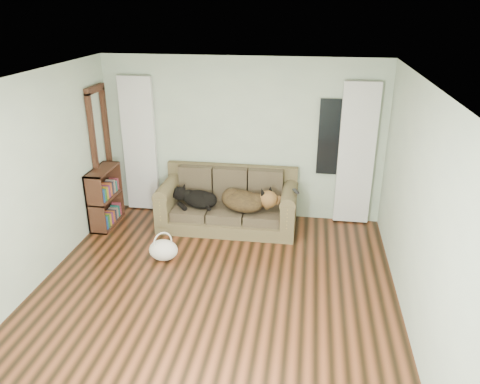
# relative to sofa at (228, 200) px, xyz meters

# --- Properties ---
(floor) EXTENTS (5.00, 5.00, 0.00)m
(floor) POSITION_rel_sofa_xyz_m (0.15, -1.97, -0.45)
(floor) COLOR black
(floor) RESTS_ON ground
(ceiling) EXTENTS (5.00, 5.00, 0.00)m
(ceiling) POSITION_rel_sofa_xyz_m (0.15, -1.97, 2.15)
(ceiling) COLOR white
(ceiling) RESTS_ON ground
(wall_back) EXTENTS (4.50, 0.04, 2.60)m
(wall_back) POSITION_rel_sofa_xyz_m (0.15, 0.53, 0.85)
(wall_back) COLOR #B6CDB1
(wall_back) RESTS_ON ground
(wall_left) EXTENTS (0.04, 5.00, 2.60)m
(wall_left) POSITION_rel_sofa_xyz_m (-2.10, -1.97, 0.85)
(wall_left) COLOR #B6CDB1
(wall_left) RESTS_ON ground
(wall_right) EXTENTS (0.04, 5.00, 2.60)m
(wall_right) POSITION_rel_sofa_xyz_m (2.40, -1.97, 0.85)
(wall_right) COLOR #B6CDB1
(wall_right) RESTS_ON ground
(curtain_left) EXTENTS (0.55, 0.08, 2.25)m
(curtain_left) POSITION_rel_sofa_xyz_m (-1.55, 0.45, 0.70)
(curtain_left) COLOR silver
(curtain_left) RESTS_ON ground
(curtain_right) EXTENTS (0.55, 0.08, 2.25)m
(curtain_right) POSITION_rel_sofa_xyz_m (1.95, 0.45, 0.70)
(curtain_right) COLOR silver
(curtain_right) RESTS_ON ground
(window_pane) EXTENTS (0.50, 0.03, 1.20)m
(window_pane) POSITION_rel_sofa_xyz_m (1.60, 0.50, 0.95)
(window_pane) COLOR black
(window_pane) RESTS_ON wall_back
(door_casing) EXTENTS (0.07, 0.60, 2.10)m
(door_casing) POSITION_rel_sofa_xyz_m (-2.05, 0.07, 0.60)
(door_casing) COLOR black
(door_casing) RESTS_ON ground
(sofa) EXTENTS (2.14, 0.92, 0.87)m
(sofa) POSITION_rel_sofa_xyz_m (0.00, 0.00, 0.00)
(sofa) COLOR brown
(sofa) RESTS_ON floor
(dog_black_lab) EXTENTS (0.73, 0.65, 0.26)m
(dog_black_lab) POSITION_rel_sofa_xyz_m (-0.47, -0.07, 0.03)
(dog_black_lab) COLOR black
(dog_black_lab) RESTS_ON sofa
(dog_shepherd) EXTENTS (0.92, 0.83, 0.33)m
(dog_shepherd) POSITION_rel_sofa_xyz_m (0.29, -0.10, 0.04)
(dog_shepherd) COLOR black
(dog_shepherd) RESTS_ON sofa
(tv_remote) EXTENTS (0.11, 0.18, 0.02)m
(tv_remote) POSITION_rel_sofa_xyz_m (1.06, -0.15, 0.28)
(tv_remote) COLOR black
(tv_remote) RESTS_ON sofa
(tote_bag) EXTENTS (0.50, 0.45, 0.30)m
(tote_bag) POSITION_rel_sofa_xyz_m (-0.71, -1.17, -0.29)
(tote_bag) COLOR white
(tote_bag) RESTS_ON floor
(bookshelf) EXTENTS (0.38, 0.79, 0.95)m
(bookshelf) POSITION_rel_sofa_xyz_m (-1.94, -0.22, 0.05)
(bookshelf) COLOR black
(bookshelf) RESTS_ON floor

